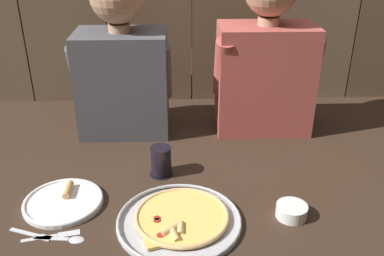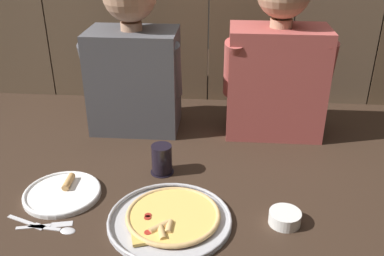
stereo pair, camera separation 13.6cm
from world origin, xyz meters
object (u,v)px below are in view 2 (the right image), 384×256
at_px(pizza_tray, 170,218).
at_px(drinking_glass, 162,159).
at_px(diner_right, 278,58).
at_px(dipping_bowl, 285,217).
at_px(dinner_plate, 62,193).
at_px(diner_left, 133,56).

distance_m(pizza_tray, drinking_glass, 0.26).
bearing_deg(diner_right, dipping_bowl, -91.16).
xyz_separation_m(dinner_plate, dipping_bowl, (0.67, -0.08, 0.01)).
relative_size(dipping_bowl, diner_left, 0.14).
distance_m(pizza_tray, diner_left, 0.69).
height_order(pizza_tray, dipping_bowl, dipping_bowl).
xyz_separation_m(pizza_tray, dipping_bowl, (0.32, 0.02, 0.01)).
bearing_deg(diner_right, diner_left, 179.98).
height_order(dinner_plate, drinking_glass, drinking_glass).
bearing_deg(drinking_glass, diner_right, 40.83).
distance_m(pizza_tray, diner_right, 0.74).
relative_size(pizza_tray, diner_left, 0.56).
bearing_deg(diner_right, drinking_glass, -139.17).
bearing_deg(drinking_glass, diner_left, 113.96).
bearing_deg(dipping_bowl, dinner_plate, 173.26).
bearing_deg(dipping_bowl, diner_left, 132.72).
bearing_deg(pizza_tray, diner_left, 109.58).
distance_m(pizza_tray, dinner_plate, 0.36).
xyz_separation_m(dinner_plate, diner_right, (0.68, 0.50, 0.30)).
xyz_separation_m(pizza_tray, drinking_glass, (-0.06, 0.25, 0.04)).
bearing_deg(diner_left, drinking_glass, -66.04).
height_order(dinner_plate, dipping_bowl, dipping_bowl).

